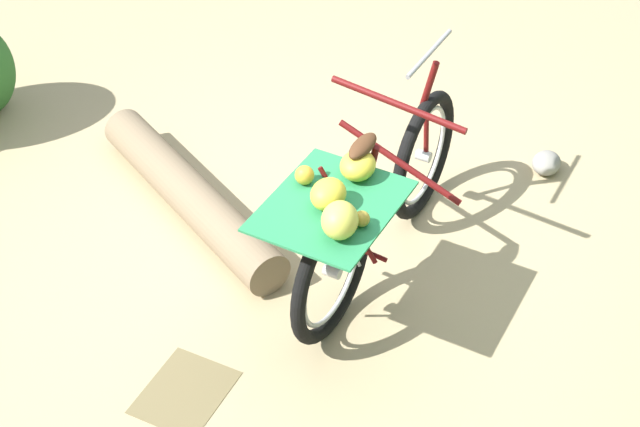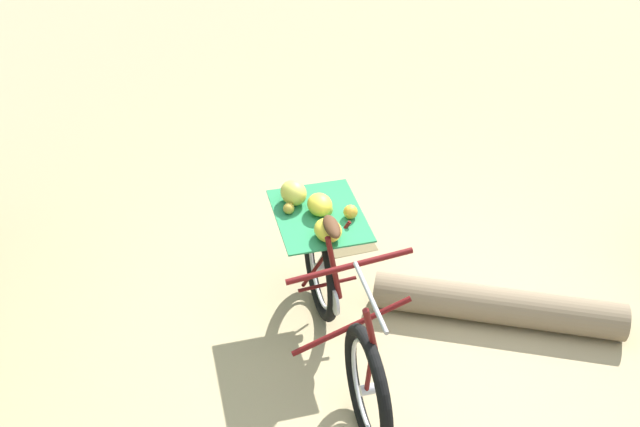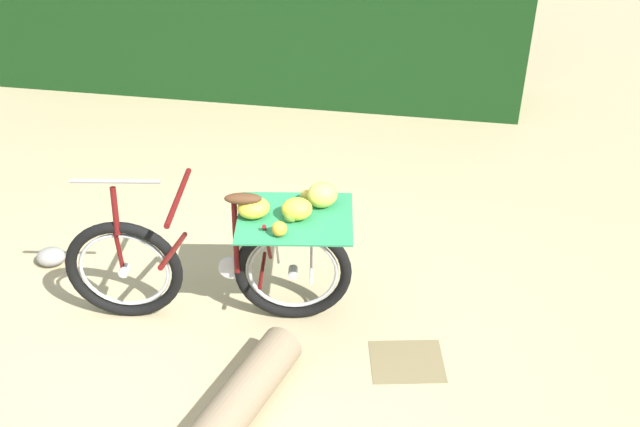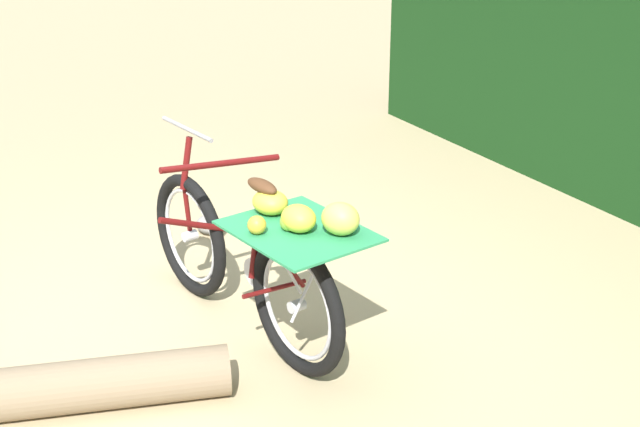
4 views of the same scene
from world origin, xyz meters
TOP-DOWN VIEW (x-y plane):
  - ground_plane at (0.00, 0.00)m, footprint 60.00×60.00m
  - bicycle at (-0.09, -0.28)m, footprint 1.79×0.71m
  - fallen_log at (-0.06, 0.84)m, footprint 0.99×1.56m
  - path_stone at (1.20, -0.85)m, footprint 0.20×0.17m

SIDE VIEW (x-z plane):
  - ground_plane at x=0.00m, z-range 0.00..0.00m
  - path_stone at x=1.20m, z-range 0.00..0.13m
  - fallen_log at x=-0.06m, z-range 0.00..0.25m
  - bicycle at x=-0.09m, z-range -0.04..0.99m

